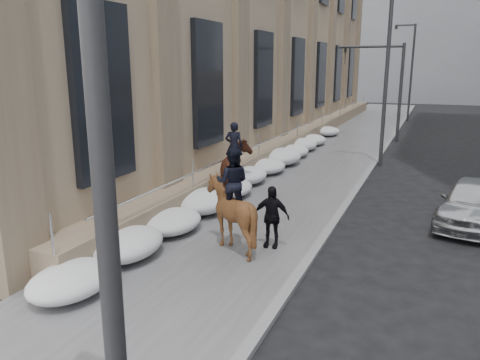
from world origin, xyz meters
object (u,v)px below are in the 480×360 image
object	(u,v)px
mounted_horse_right	(231,209)
car_silver	(473,202)
mounted_horse_left	(237,168)
pedestrian	(271,217)

from	to	relation	value
mounted_horse_right	car_silver	distance (m)	7.54
car_silver	mounted_horse_right	bearing A→B (deg)	-128.89
mounted_horse_right	car_silver	size ratio (longest dim) A/B	0.63
mounted_horse_right	mounted_horse_left	bearing A→B (deg)	-84.23
pedestrian	car_silver	size ratio (longest dim) A/B	0.39
pedestrian	car_silver	world-z (taller)	pedestrian
car_silver	mounted_horse_left	bearing A→B (deg)	-166.92
pedestrian	car_silver	distance (m)	6.51
mounted_horse_right	pedestrian	size ratio (longest dim) A/B	1.60
mounted_horse_left	mounted_horse_right	size ratio (longest dim) A/B	1.02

